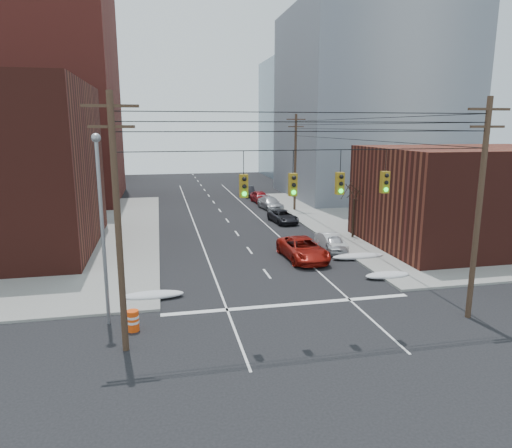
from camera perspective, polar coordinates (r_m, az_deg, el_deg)
name	(u,v)px	position (r m, az deg, el deg)	size (l,w,h in m)	color
ground	(334,363)	(20.01, 9.68, -16.79)	(160.00, 160.00, 0.00)	black
sidewalk_ne	(474,215)	(55.64, 25.60, 1.02)	(40.00, 40.00, 0.15)	gray
building_brick_tall	(14,82)	(66.71, -28.01, 15.36)	(24.00, 20.00, 30.00)	maroon
building_brick_far	(50,147)	(92.32, -24.31, 8.79)	(22.00, 18.00, 12.00)	#4A1C16
building_office	(369,105)	(66.78, 13.96, 14.22)	(22.00, 20.00, 25.00)	gray
building_glass	(319,119)	(91.53, 7.84, 12.85)	(20.00, 18.00, 22.00)	gray
building_storefront	(471,197)	(40.99, 25.33, 3.06)	(16.00, 12.00, 8.00)	#4A1C16
utility_pole_left	(118,221)	(19.67, -16.90, 0.36)	(2.20, 0.28, 11.00)	#473323
utility_pole_right	(479,206)	(24.81, 26.12, 1.99)	(2.20, 0.28, 11.00)	#473323
utility_pole_far	(295,161)	(52.61, 4.94, 7.87)	(2.20, 0.28, 11.00)	#473323
traffic_signals	(317,183)	(20.50, 7.60, 5.16)	(17.00, 0.42, 2.02)	black
street_light	(101,214)	(22.75, -18.77, 1.15)	(0.44, 0.44, 9.32)	gray
bare_tree	(353,212)	(40.38, 12.08, 1.42)	(2.09, 2.20, 4.93)	black
snow_nw	(153,295)	(26.91, -12.78, -8.66)	(3.50, 1.08, 0.42)	silver
snow_ne	(387,275)	(30.80, 16.09, -6.16)	(3.00, 1.08, 0.42)	silver
snow_east_far	(358,256)	(34.65, 12.63, -3.95)	(4.00, 1.08, 0.42)	silver
red_pickup	(303,249)	(33.74, 5.89, -3.12)	(2.63, 5.71, 1.59)	maroon
parked_car_a	(334,244)	(36.16, 9.73, -2.45)	(1.50, 3.73, 1.27)	#BABBC0
parked_car_b	(331,242)	(36.74, 9.37, -2.20)	(1.36, 3.91, 1.29)	silver
parked_car_c	(283,217)	(46.48, 3.41, 0.93)	(2.09, 4.54, 1.26)	black
parked_car_d	(270,203)	(54.07, 1.80, 2.61)	(1.99, 4.90, 1.42)	#B3B3B8
parked_car_e	(260,197)	(58.72, 0.52, 3.41)	(1.77, 4.41, 1.50)	maroon
parked_car_f	(248,191)	(64.29, -0.94, 4.11)	(1.46, 4.18, 1.38)	black
lot_car_a	(67,234)	(41.19, -22.58, -1.18)	(1.41, 4.05, 1.34)	silver
lot_car_b	(67,220)	(47.52, -22.57, 0.43)	(2.06, 4.47, 1.24)	silver
lot_car_c	(30,246)	(38.10, -26.39, -2.48)	(1.97, 4.86, 1.41)	black
lot_car_d	(39,230)	(43.54, -25.54, -0.67)	(1.73, 4.30, 1.46)	#BABAC0
construction_barrel	(133,320)	(23.04, -15.13, -11.56)	(0.71, 0.71, 1.02)	#F5470C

